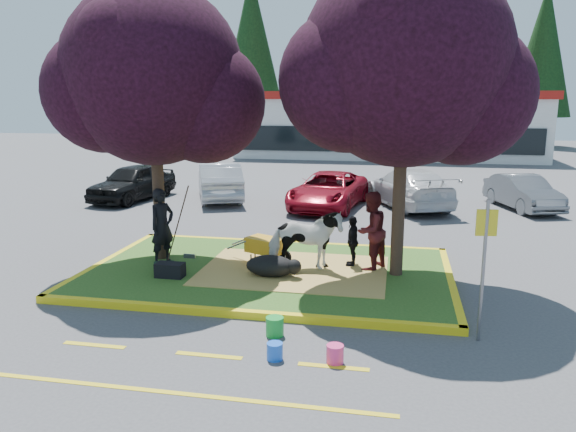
% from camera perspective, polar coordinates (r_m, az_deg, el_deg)
% --- Properties ---
extents(ground, '(90.00, 90.00, 0.00)m').
position_cam_1_polar(ground, '(13.08, -2.01, -6.04)').
color(ground, '#424244').
rests_on(ground, ground).
extents(median_island, '(8.00, 5.00, 0.15)m').
position_cam_1_polar(median_island, '(13.05, -2.02, -5.73)').
color(median_island, '#2C561B').
rests_on(median_island, ground).
extents(curb_near, '(8.30, 0.16, 0.15)m').
position_cam_1_polar(curb_near, '(10.71, -5.19, -9.85)').
color(curb_near, yellow).
rests_on(curb_near, ground).
extents(curb_far, '(8.30, 0.16, 0.15)m').
position_cam_1_polar(curb_far, '(15.48, 0.15, -2.87)').
color(curb_far, yellow).
rests_on(curb_far, ground).
extents(curb_left, '(0.16, 5.30, 0.15)m').
position_cam_1_polar(curb_left, '(14.50, -17.97, -4.51)').
color(curb_left, yellow).
rests_on(curb_left, ground).
extents(curb_right, '(0.16, 5.30, 0.15)m').
position_cam_1_polar(curb_right, '(12.80, 16.19, -6.58)').
color(curb_right, yellow).
rests_on(curb_right, ground).
extents(straw_bedding, '(4.20, 3.00, 0.01)m').
position_cam_1_polar(straw_bedding, '(12.91, 0.59, -5.55)').
color(straw_bedding, tan).
rests_on(straw_bedding, median_island).
extents(tree_purple_left, '(5.06, 4.20, 6.51)m').
position_cam_1_polar(tree_purple_left, '(13.69, -13.48, 12.99)').
color(tree_purple_left, black).
rests_on(tree_purple_left, median_island).
extents(tree_purple_right, '(5.30, 4.40, 6.82)m').
position_cam_1_polar(tree_purple_right, '(12.29, 11.83, 14.14)').
color(tree_purple_right, black).
rests_on(tree_purple_right, median_island).
extents(fire_lane_stripe_a, '(1.10, 0.12, 0.01)m').
position_cam_1_polar(fire_lane_stripe_a, '(10.11, -19.06, -12.28)').
color(fire_lane_stripe_a, yellow).
rests_on(fire_lane_stripe_a, ground).
extents(fire_lane_stripe_b, '(1.10, 0.12, 0.01)m').
position_cam_1_polar(fire_lane_stripe_b, '(9.32, -8.03, -13.85)').
color(fire_lane_stripe_b, yellow).
rests_on(fire_lane_stripe_b, ground).
extents(fire_lane_stripe_c, '(1.10, 0.12, 0.01)m').
position_cam_1_polar(fire_lane_stripe_c, '(8.92, 4.64, -15.02)').
color(fire_lane_stripe_c, yellow).
rests_on(fire_lane_stripe_c, ground).
extents(fire_lane_long, '(6.00, 0.10, 0.01)m').
position_cam_1_polar(fire_lane_long, '(8.33, -10.84, -17.30)').
color(fire_lane_long, yellow).
rests_on(fire_lane_long, ground).
extents(retail_building, '(20.40, 8.40, 4.40)m').
position_cam_1_polar(retail_building, '(40.14, 10.02, 9.28)').
color(retail_building, silver).
rests_on(retail_building, ground).
extents(treeline, '(46.58, 7.80, 14.63)m').
position_cam_1_polar(treeline, '(49.87, 9.60, 16.10)').
color(treeline, black).
rests_on(treeline, ground).
extents(cow, '(1.79, 1.07, 1.41)m').
position_cam_1_polar(cow, '(12.78, 1.75, -2.47)').
color(cow, white).
rests_on(cow, median_island).
extents(calf, '(1.18, 0.77, 0.48)m').
position_cam_1_polar(calf, '(12.45, -1.78, -5.09)').
color(calf, black).
rests_on(calf, median_island).
extents(handler, '(0.69, 0.79, 1.81)m').
position_cam_1_polar(handler, '(13.55, -12.66, -1.05)').
color(handler, black).
rests_on(handler, median_island).
extents(visitor_a, '(1.04, 1.11, 1.81)m').
position_cam_1_polar(visitor_a, '(12.94, 8.40, -1.50)').
color(visitor_a, '#4B1518').
rests_on(visitor_a, median_island).
extents(visitor_b, '(0.29, 0.70, 1.20)m').
position_cam_1_polar(visitor_b, '(13.21, 6.58, -2.54)').
color(visitor_b, black).
rests_on(visitor_b, median_island).
extents(wheelbarrow, '(1.58, 0.86, 0.60)m').
position_cam_1_polar(wheelbarrow, '(13.45, -2.27, -3.02)').
color(wheelbarrow, black).
rests_on(wheelbarrow, median_island).
extents(gear_bag_dark, '(0.62, 0.35, 0.32)m').
position_cam_1_polar(gear_bag_dark, '(12.70, -11.90, -5.39)').
color(gear_bag_dark, black).
rests_on(gear_bag_dark, median_island).
extents(gear_bag_green, '(0.52, 0.43, 0.24)m').
position_cam_1_polar(gear_bag_green, '(13.05, -12.49, -5.14)').
color(gear_bag_green, black).
rests_on(gear_bag_green, median_island).
extents(sign_post, '(0.34, 0.07, 2.44)m').
position_cam_1_polar(sign_post, '(9.78, 19.32, -3.79)').
color(sign_post, slate).
rests_on(sign_post, ground).
extents(bucket_green, '(0.33, 0.33, 0.33)m').
position_cam_1_polar(bucket_green, '(9.88, -1.35, -11.15)').
color(bucket_green, green).
rests_on(bucket_green, ground).
extents(bucket_pink, '(0.34, 0.34, 0.29)m').
position_cam_1_polar(bucket_pink, '(8.99, 4.79, -13.80)').
color(bucket_pink, '#F6367F').
rests_on(bucket_pink, ground).
extents(bucket_blue, '(0.29, 0.29, 0.27)m').
position_cam_1_polar(bucket_blue, '(9.07, -1.35, -13.57)').
color(bucket_blue, blue).
rests_on(bucket_blue, ground).
extents(car_black, '(2.44, 4.47, 1.44)m').
position_cam_1_polar(car_black, '(23.19, -15.51, 3.33)').
color(car_black, black).
rests_on(car_black, ground).
extents(car_silver, '(3.12, 4.77, 1.48)m').
position_cam_1_polar(car_silver, '(22.64, -6.97, 3.53)').
color(car_silver, '#A3A6AA').
rests_on(car_silver, ground).
extents(car_red, '(2.86, 5.03, 1.32)m').
position_cam_1_polar(car_red, '(20.80, 4.13, 2.61)').
color(car_red, maroon).
rests_on(car_red, ground).
extents(car_white, '(3.73, 5.36, 1.44)m').
position_cam_1_polar(car_white, '(21.47, 12.16, 2.83)').
color(car_white, silver).
rests_on(car_white, ground).
extents(car_grey, '(2.40, 4.02, 1.25)m').
position_cam_1_polar(car_grey, '(22.27, 22.75, 2.24)').
color(car_grey, slate).
rests_on(car_grey, ground).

